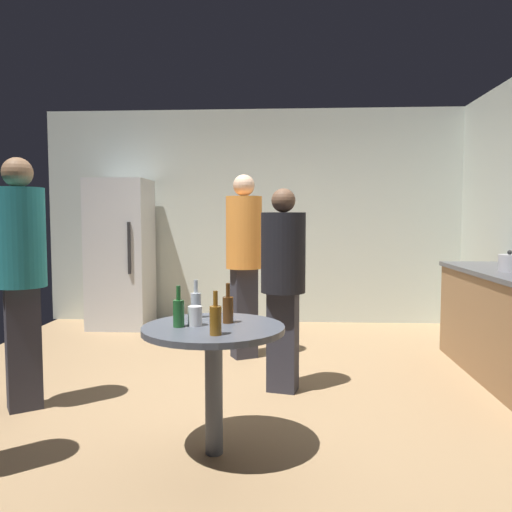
# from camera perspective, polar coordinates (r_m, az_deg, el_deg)

# --- Properties ---
(ground_plane) EXTENTS (5.20, 5.20, 0.10)m
(ground_plane) POSITION_cam_1_polar(r_m,az_deg,el_deg) (4.20, -2.59, -15.05)
(ground_plane) COLOR #9E7C56
(wall_back) EXTENTS (5.32, 0.06, 2.70)m
(wall_back) POSITION_cam_1_polar(r_m,az_deg,el_deg) (6.58, -0.27, 4.38)
(wall_back) COLOR beige
(wall_back) RESTS_ON ground_plane
(refrigerator) EXTENTS (0.70, 0.68, 1.80)m
(refrigerator) POSITION_cam_1_polar(r_m,az_deg,el_deg) (6.47, -14.78, 0.25)
(refrigerator) COLOR silver
(refrigerator) RESTS_ON ground_plane
(kettle) EXTENTS (0.24, 0.17, 0.18)m
(kettle) POSITION_cam_1_polar(r_m,az_deg,el_deg) (4.65, 26.35, -0.70)
(kettle) COLOR #B2B2B7
(kettle) RESTS_ON kitchen_counter
(foreground_table) EXTENTS (0.80, 0.80, 0.73)m
(foreground_table) POSITION_cam_1_polar(r_m,az_deg,el_deg) (2.93, -4.73, -9.75)
(foreground_table) COLOR #4C515B
(foreground_table) RESTS_ON ground_plane
(beer_bottle_amber) EXTENTS (0.06, 0.06, 0.23)m
(beer_bottle_amber) POSITION_cam_1_polar(r_m,az_deg,el_deg) (2.67, -4.52, -6.99)
(beer_bottle_amber) COLOR #8C5919
(beer_bottle_amber) RESTS_ON foreground_table
(beer_bottle_brown) EXTENTS (0.06, 0.06, 0.23)m
(beer_bottle_brown) POSITION_cam_1_polar(r_m,az_deg,el_deg) (2.96, -3.13, -5.85)
(beer_bottle_brown) COLOR #593314
(beer_bottle_brown) RESTS_ON foreground_table
(beer_bottle_green) EXTENTS (0.06, 0.06, 0.23)m
(beer_bottle_green) POSITION_cam_1_polar(r_m,az_deg,el_deg) (2.88, -8.59, -6.17)
(beer_bottle_green) COLOR #26662D
(beer_bottle_green) RESTS_ON foreground_table
(beer_bottle_clear) EXTENTS (0.06, 0.06, 0.23)m
(beer_bottle_clear) POSITION_cam_1_polar(r_m,az_deg,el_deg) (3.13, -6.69, -5.32)
(beer_bottle_clear) COLOR silver
(beer_bottle_clear) RESTS_ON foreground_table
(plastic_cup_white) EXTENTS (0.08, 0.08, 0.11)m
(plastic_cup_white) POSITION_cam_1_polar(r_m,az_deg,el_deg) (2.91, -6.79, -6.63)
(plastic_cup_white) COLOR white
(plastic_cup_white) RESTS_ON foreground_table
(person_in_teal_shirt) EXTENTS (0.47, 0.47, 1.75)m
(person_in_teal_shirt) POSITION_cam_1_polar(r_m,az_deg,el_deg) (3.89, -24.69, -0.72)
(person_in_teal_shirt) COLOR #2D2D38
(person_in_teal_shirt) RESTS_ON ground_plane
(person_in_orange_shirt) EXTENTS (0.46, 0.46, 1.74)m
(person_in_orange_shirt) POSITION_cam_1_polar(r_m,az_deg,el_deg) (4.86, -1.35, 0.55)
(person_in_orange_shirt) COLOR #2D2D38
(person_in_orange_shirt) RESTS_ON ground_plane
(person_in_black_shirt) EXTENTS (0.41, 0.41, 1.56)m
(person_in_black_shirt) POSITION_cam_1_polar(r_m,az_deg,el_deg) (3.92, 3.03, -2.03)
(person_in_black_shirt) COLOR #2D2D38
(person_in_black_shirt) RESTS_ON ground_plane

